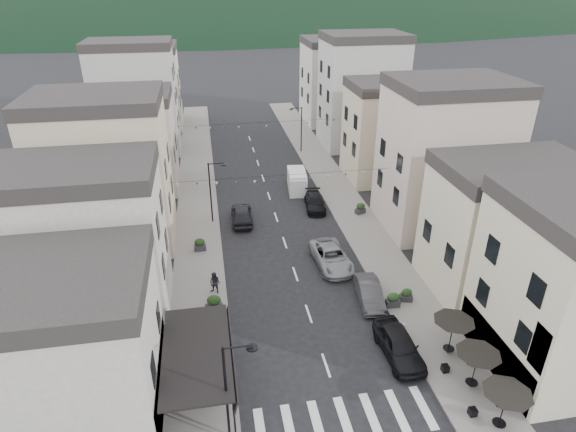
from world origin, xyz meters
name	(u,v)px	position (x,y,z in m)	size (l,w,h in m)	color
sidewalk_left	(197,197)	(-7.50, 32.00, 0.06)	(4.00, 76.00, 0.12)	slate
sidewalk_right	(335,187)	(7.50, 32.00, 0.06)	(4.00, 76.00, 0.12)	slate
hill_backdrop	(207,11)	(0.00, 300.00, 0.00)	(640.00, 360.00, 70.00)	black
boutique_building	(33,359)	(-15.50, 5.00, 4.00)	(12.00, 8.00, 8.00)	#AFABA0
boutique_awning	(201,352)	(-7.25, 5.00, 3.11)	(3.77, 7.50, 3.28)	black
buildings_row_left	(127,129)	(-14.50, 37.75, 6.12)	(10.20, 54.16, 14.00)	#AFABA0
buildings_row_right	(386,117)	(14.50, 36.59, 6.32)	(10.20, 54.16, 14.50)	beige
cafe_terrace	(477,357)	(7.70, 2.80, 2.36)	(2.50, 8.10, 2.53)	black
streetlamp_left_near	(231,383)	(-5.82, 2.00, 3.70)	(1.70, 0.56, 6.00)	black
streetlamp_left_far	(213,186)	(-5.82, 26.00, 3.70)	(1.70, 0.56, 6.00)	black
streetlamp_right_far	(299,125)	(5.82, 44.00, 3.70)	(1.70, 0.56, 6.00)	black
bollards	(328,366)	(0.00, 5.50, 0.42)	(11.66, 10.26, 0.60)	gray
bunting_near	(283,179)	(0.00, 22.00, 5.65)	(19.00, 0.28, 0.62)	black
bunting_far	(260,126)	(0.00, 38.00, 5.65)	(19.00, 0.28, 0.62)	black
parked_car_a	(399,345)	(4.60, 6.07, 0.84)	(1.98, 4.93, 1.68)	black
parked_car_b	(369,293)	(4.60, 11.67, 0.73)	(1.54, 4.42, 1.46)	#363639
parked_car_c	(331,257)	(3.11, 16.80, 0.77)	(2.57, 5.56, 1.55)	gray
parked_car_d	(315,202)	(4.14, 27.26, 0.67)	(1.87, 4.59, 1.33)	black
parked_car_e	(242,214)	(-3.34, 25.63, 0.82)	(1.93, 4.81, 1.64)	black
delivery_van	(297,180)	(3.23, 32.11, 1.10)	(2.36, 4.86, 2.25)	white
pedestrian_a	(226,330)	(-5.80, 9.21, 0.92)	(0.58, 0.38, 1.59)	black
pedestrian_b	(215,283)	(-6.30, 14.46, 0.98)	(0.84, 0.65, 1.73)	#261F29
planter_la	(214,303)	(-6.46, 12.37, 0.73)	(1.26, 0.95, 1.25)	#313134
planter_lb	(200,245)	(-7.33, 20.82, 0.66)	(1.01, 0.57, 1.11)	#2D2D2F
planter_ra	(406,295)	(7.18, 11.11, 0.61)	(1.01, 0.73, 1.02)	#29282B
planter_rb	(393,300)	(6.00, 10.67, 0.66)	(1.02, 0.60, 1.11)	#2C2C2F
planter_rc	(360,208)	(8.22, 25.17, 0.66)	(1.12, 0.89, 1.10)	#28282A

